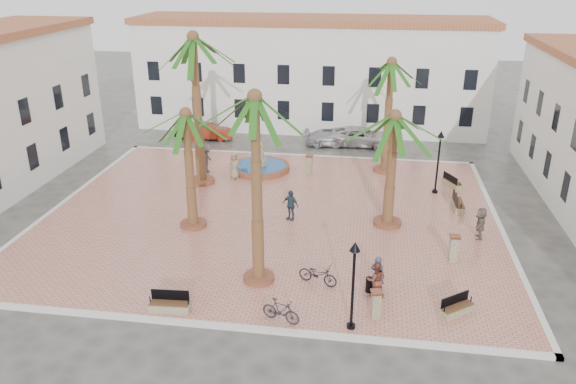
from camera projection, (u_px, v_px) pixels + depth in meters
The scene contains 35 objects.
ground at pixel (271, 216), 33.02m from camera, with size 120.00×120.00×0.00m, color #56544F.
plaza at pixel (271, 215), 32.99m from camera, with size 26.00×22.00×0.15m, color tan.
kerb_n at pixel (296, 155), 43.04m from camera, with size 26.30×0.30×0.16m, color silver.
kerb_s at pixel (224, 326), 22.94m from camera, with size 26.30×0.30×0.16m, color silver.
kerb_e at pixel (501, 229), 31.20m from camera, with size 0.30×22.30×0.16m, color silver.
kerb_w at pixel (65, 202), 34.78m from camera, with size 0.30×22.30×0.16m, color silver.
building_north at pixel (311, 73), 49.48m from camera, with size 30.40×7.40×9.50m.
fountain at pixel (260, 166), 39.72m from camera, with size 4.10×4.10×2.12m.
palm_nw at pixel (194, 53), 34.38m from camera, with size 5.58×5.58×9.89m.
palm_sw at pixel (186, 128), 29.30m from camera, with size 4.74×4.74×6.79m.
palm_s at pixel (255, 117), 23.20m from camera, with size 4.71×4.71×8.98m.
palm_e at pixel (394, 131), 29.58m from camera, with size 5.11×5.11×6.63m.
palm_ne at pixel (391, 75), 37.09m from camera, with size 5.09×5.09×7.98m.
bench_s at pixel (170, 306), 23.72m from camera, with size 1.77×0.64×0.92m.
bench_se at pixel (457, 309), 23.53m from camera, with size 1.57×1.37×0.85m.
bench_e at pixel (458, 205), 33.50m from camera, with size 0.60×1.84×0.96m.
bench_ne at pixel (452, 183), 36.81m from camera, with size 1.21×1.70×0.87m.
lamppost_s at pixel (354, 271), 21.74m from camera, with size 0.42×0.42×3.91m.
lamppost_e at pixel (439, 151), 34.93m from camera, with size 0.44×0.44×4.09m.
bollard_se at pixel (376, 304), 23.16m from camera, with size 0.55×0.55×1.27m.
bollard_n at pixel (309, 164), 39.05m from camera, with size 0.52×0.52×1.31m.
bollard_e at pixel (454, 248), 27.55m from camera, with size 0.51×0.51×1.39m.
litter_bin at pixel (369, 285), 25.11m from camera, with size 0.35×0.35×0.69m, color black.
cyclist_a at pixel (377, 275), 24.74m from camera, with size 0.68×0.44×1.86m, color #353853.
bicycle_a at pixel (318, 274), 25.66m from camera, with size 0.66×1.89×0.99m, color black.
cyclist_b at pixel (376, 280), 24.55m from camera, with size 0.83×0.64×1.70m, color brown.
bicycle_b at pixel (281, 311), 22.95m from camera, with size 0.48×1.70×1.02m, color black.
pedestrian_fountain_a at pixel (234, 166), 37.97m from camera, with size 0.90×0.58×1.84m, color #8E795D.
pedestrian_fountain_b at pixel (290, 205), 31.95m from camera, with size 1.05×0.44×1.79m, color #283A4C.
pedestrian_north at pixel (207, 159), 39.13m from camera, with size 1.26×0.72×1.94m, color #4B4B50.
pedestrian_east at pixel (481, 223), 29.77m from camera, with size 1.63×0.52×1.76m, color #6F5F57.
car_black at pixel (198, 130), 47.39m from camera, with size 1.56×3.89×1.32m, color black.
car_red at pixel (208, 131), 47.02m from camera, with size 1.42×4.08×1.34m, color #9C2C17.
car_silver at pixel (333, 138), 45.41m from camera, with size 1.80×4.42×1.28m, color #A1A0A9.
car_white at pixel (360, 137), 45.37m from camera, with size 2.46×5.34×1.48m, color beige.
Camera 1 is at (5.45, -29.49, 13.93)m, focal length 35.00 mm.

